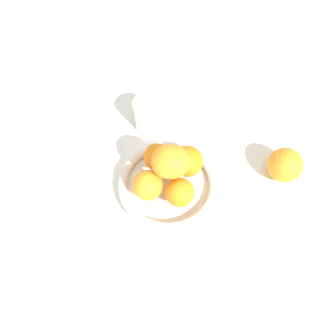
% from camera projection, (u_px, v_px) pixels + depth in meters
% --- Properties ---
extents(ground_plane, '(4.00, 4.00, 0.00)m').
position_uv_depth(ground_plane, '(168.00, 188.00, 0.79)').
color(ground_plane, silver).
extents(fruit_bowl, '(0.23, 0.23, 0.03)m').
position_uv_depth(fruit_bowl, '(168.00, 185.00, 0.77)').
color(fruit_bowl, silver).
rests_on(fruit_bowl, ground_plane).
extents(orange_pile, '(0.17, 0.16, 0.13)m').
position_uv_depth(orange_pile, '(169.00, 169.00, 0.71)').
color(orange_pile, orange).
rests_on(orange_pile, fruit_bowl).
extents(stray_orange, '(0.08, 0.08, 0.08)m').
position_uv_depth(stray_orange, '(285.00, 165.00, 0.77)').
color(stray_orange, orange).
rests_on(stray_orange, ground_plane).
extents(drinking_glass, '(0.08, 0.08, 0.09)m').
position_uv_depth(drinking_glass, '(149.00, 114.00, 0.84)').
color(drinking_glass, white).
rests_on(drinking_glass, ground_plane).
extents(napkin_folded, '(0.17, 0.17, 0.01)m').
position_uv_depth(napkin_folded, '(72.00, 167.00, 0.81)').
color(napkin_folded, beige).
rests_on(napkin_folded, ground_plane).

